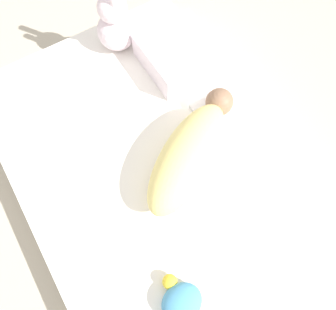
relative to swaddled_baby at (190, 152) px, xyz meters
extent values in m
plane|color=#B2A893|center=(0.10, 0.12, -0.25)|extent=(12.00, 12.00, 0.00)
cube|color=white|center=(0.10, 0.12, -0.17)|extent=(1.42, 1.02, 0.17)
cube|color=white|center=(0.11, -0.21, -0.07)|extent=(0.19, 0.16, 0.02)
ellipsoid|color=#EFDB7F|center=(-0.01, 0.02, 0.00)|extent=(0.41, 0.52, 0.17)
sphere|color=#89664C|center=(0.12, -0.22, -0.01)|extent=(0.11, 0.11, 0.11)
cube|color=white|center=(0.42, -0.22, -0.02)|extent=(0.30, 0.29, 0.12)
sphere|color=silver|center=(0.65, -0.05, 0.00)|extent=(0.17, 0.17, 0.17)
sphere|color=silver|center=(0.65, -0.05, 0.12)|extent=(0.12, 0.12, 0.12)
ellipsoid|color=#4C99C6|center=(-0.41, 0.30, -0.05)|extent=(0.11, 0.14, 0.08)
sphere|color=yellow|center=(-0.33, 0.30, -0.05)|extent=(0.05, 0.05, 0.05)
camera|label=1|loc=(-0.37, 0.32, 1.09)|focal=35.00mm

